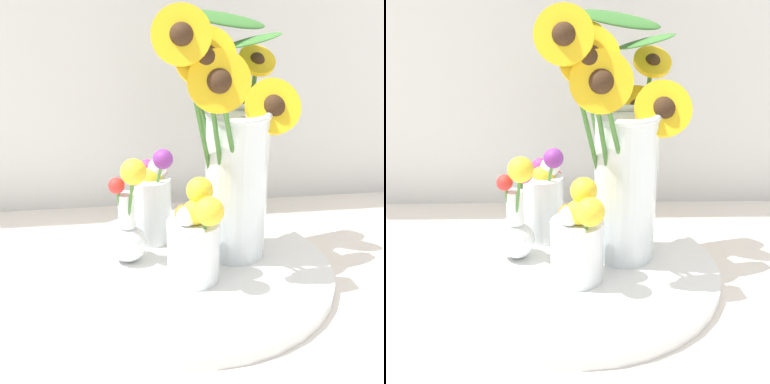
% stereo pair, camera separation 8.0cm
% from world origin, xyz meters
% --- Properties ---
extents(ground_plane, '(6.00, 6.00, 0.00)m').
position_xyz_m(ground_plane, '(0.00, 0.00, 0.00)').
color(ground_plane, silver).
extents(serving_tray, '(0.44, 0.44, 0.02)m').
position_xyz_m(serving_tray, '(-0.01, 0.09, 0.01)').
color(serving_tray, white).
rests_on(serving_tray, ground_plane).
extents(mason_jar_sunflowers, '(0.24, 0.22, 0.41)m').
position_xyz_m(mason_jar_sunflowers, '(0.06, 0.12, 0.19)').
color(mason_jar_sunflowers, silver).
rests_on(mason_jar_sunflowers, serving_tray).
extents(vase_small_center, '(0.08, 0.09, 0.16)m').
position_xyz_m(vase_small_center, '(-0.01, 0.05, 0.09)').
color(vase_small_center, white).
rests_on(vase_small_center, serving_tray).
extents(vase_bulb_right, '(0.06, 0.07, 0.18)m').
position_xyz_m(vase_bulb_right, '(-0.10, 0.12, 0.09)').
color(vase_bulb_right, white).
rests_on(vase_bulb_right, serving_tray).
extents(vase_small_back, '(0.07, 0.09, 0.17)m').
position_xyz_m(vase_small_back, '(-0.06, 0.19, 0.09)').
color(vase_small_back, white).
rests_on(vase_small_back, serving_tray).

